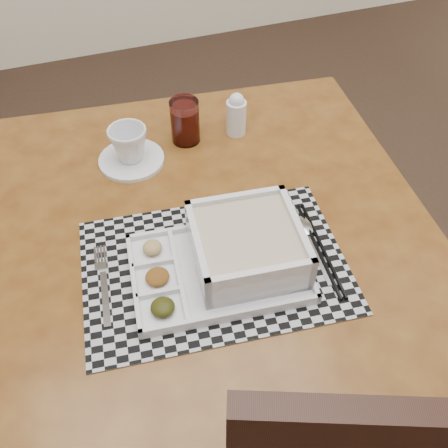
% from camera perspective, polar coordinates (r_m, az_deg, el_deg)
% --- Properties ---
extents(floor, '(5.00, 5.00, 0.00)m').
position_cam_1_polar(floor, '(1.64, 23.33, -22.42)').
color(floor, '#332419').
rests_on(floor, ground).
extents(dining_table, '(1.03, 1.03, 0.70)m').
position_cam_1_polar(dining_table, '(1.07, -2.40, -2.47)').
color(dining_table, '#4E250E').
rests_on(dining_table, ground).
extents(placemat, '(0.53, 0.39, 0.00)m').
position_cam_1_polar(placemat, '(0.94, -1.06, -4.81)').
color(placemat, '#A8A8AF').
rests_on(placemat, dining_table).
extents(serving_tray, '(0.34, 0.26, 0.09)m').
position_cam_1_polar(serving_tray, '(0.92, 1.68, -3.23)').
color(serving_tray, silver).
rests_on(serving_tray, placemat).
extents(fork, '(0.04, 0.19, 0.00)m').
position_cam_1_polar(fork, '(0.94, -13.76, -6.48)').
color(fork, '#B8B9BF').
rests_on(fork, placemat).
extents(spoon, '(0.04, 0.18, 0.01)m').
position_cam_1_polar(spoon, '(1.01, 9.34, -0.73)').
color(spoon, '#B8B9BF').
rests_on(spoon, placemat).
extents(chopsticks, '(0.04, 0.24, 0.01)m').
position_cam_1_polar(chopsticks, '(0.98, 10.94, -2.78)').
color(chopsticks, black).
rests_on(chopsticks, placemat).
extents(saucer, '(0.15, 0.15, 0.01)m').
position_cam_1_polar(saucer, '(1.17, -10.51, 7.23)').
color(saucer, silver).
rests_on(saucer, dining_table).
extents(cup, '(0.11, 0.11, 0.08)m').
position_cam_1_polar(cup, '(1.14, -10.82, 8.96)').
color(cup, silver).
rests_on(cup, saucer).
extents(juice_glass, '(0.07, 0.07, 0.11)m').
position_cam_1_polar(juice_glass, '(1.19, -4.46, 11.47)').
color(juice_glass, white).
rests_on(juice_glass, dining_table).
extents(creamer_bottle, '(0.05, 0.05, 0.11)m').
position_cam_1_polar(creamer_bottle, '(1.21, 1.40, 12.40)').
color(creamer_bottle, silver).
rests_on(creamer_bottle, dining_table).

